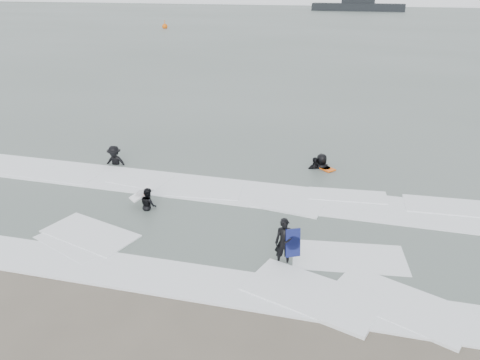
% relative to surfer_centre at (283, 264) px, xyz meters
% --- Properties ---
extents(ground, '(320.00, 320.00, 0.00)m').
position_rel_surfer_centre_xyz_m(ground, '(-2.52, -1.13, 0.00)').
color(ground, brown).
rests_on(ground, ground).
extents(sea, '(320.00, 320.00, 0.00)m').
position_rel_surfer_centre_xyz_m(sea, '(-2.52, 78.87, 0.06)').
color(sea, '#47544C').
rests_on(sea, ground).
extents(surfer_centre, '(0.68, 0.52, 1.67)m').
position_rel_surfer_centre_xyz_m(surfer_centre, '(0.00, 0.00, 0.00)').
color(surfer_centre, black).
rests_on(surfer_centre, ground).
extents(surfer_wading, '(0.92, 0.91, 1.50)m').
position_rel_surfer_centre_xyz_m(surfer_wading, '(-5.95, 2.44, 0.00)').
color(surfer_wading, black).
rests_on(surfer_wading, ground).
extents(surfer_breaker, '(1.25, 0.75, 1.89)m').
position_rel_surfer_centre_xyz_m(surfer_breaker, '(-9.67, 6.42, 0.00)').
color(surfer_breaker, black).
rests_on(surfer_breaker, ground).
extents(surfer_right_near, '(1.11, 0.88, 1.76)m').
position_rel_surfer_centre_xyz_m(surfer_right_near, '(-0.00, 8.60, 0.00)').
color(surfer_right_near, black).
rests_on(surfer_right_near, ground).
extents(surfer_right_far, '(1.11, 0.97, 1.92)m').
position_rel_surfer_centre_xyz_m(surfer_right_far, '(0.29, 8.72, 0.00)').
color(surfer_right_far, black).
rests_on(surfer_right_far, ground).
extents(surf_foam, '(30.03, 9.06, 0.09)m').
position_rel_surfer_centre_xyz_m(surf_foam, '(-2.52, 2.57, 0.04)').
color(surf_foam, white).
rests_on(surf_foam, ground).
extents(bodyboards, '(7.86, 9.29, 1.25)m').
position_rel_surfer_centre_xyz_m(bodyboards, '(-1.89, 3.80, 0.50)').
color(bodyboards, '#10174E').
rests_on(bodyboards, ground).
extents(buoy, '(1.00, 1.00, 1.65)m').
position_rel_surfer_centre_xyz_m(buoy, '(-35.42, 71.45, 0.42)').
color(buoy, '#D85509').
rests_on(buoy, ground).
extents(vessel_horizon, '(25.87, 4.62, 3.51)m').
position_rel_surfer_centre_xyz_m(vessel_horizon, '(-2.83, 133.48, 1.31)').
color(vessel_horizon, black).
rests_on(vessel_horizon, ground).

